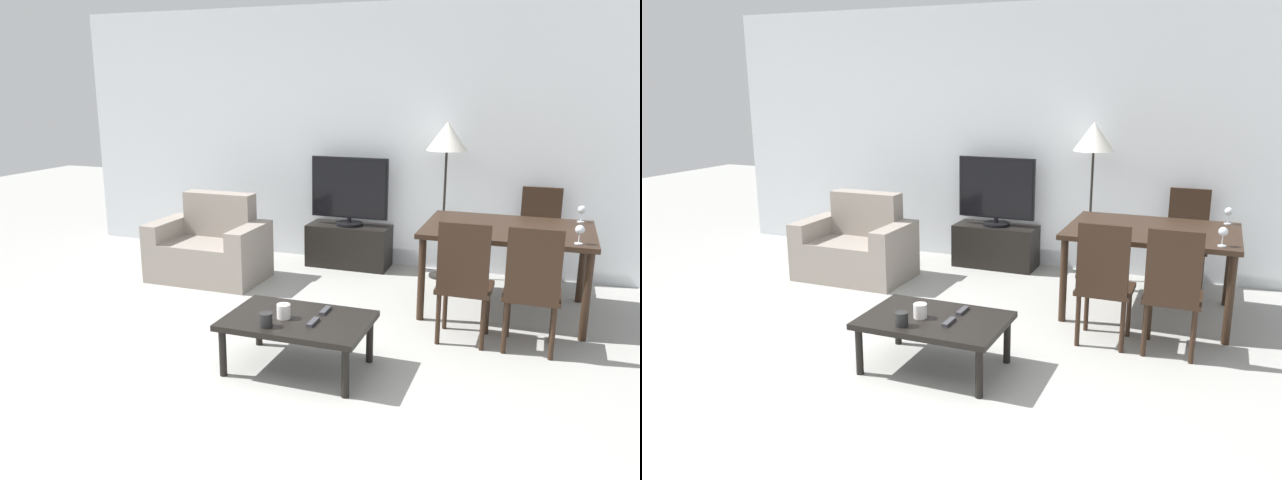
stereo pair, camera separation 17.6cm
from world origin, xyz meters
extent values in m
plane|color=#9E9E99|center=(0.00, 0.00, 0.00)|extent=(18.00, 18.00, 0.00)
cube|color=silver|center=(0.00, 3.46, 1.35)|extent=(6.80, 0.06, 2.70)
cube|color=gray|center=(-1.23, 2.27, 0.20)|extent=(0.73, 0.70, 0.39)
cube|color=gray|center=(-1.23, 2.52, 0.61)|extent=(0.73, 0.20, 0.44)
cube|color=gray|center=(-1.69, 2.27, 0.29)|extent=(0.18, 0.70, 0.57)
cube|color=gray|center=(-0.77, 2.27, 0.29)|extent=(0.18, 0.70, 0.57)
cube|color=black|center=(-0.06, 3.19, 0.22)|extent=(0.87, 0.39, 0.45)
cylinder|color=black|center=(-0.06, 3.19, 0.46)|extent=(0.29, 0.29, 0.03)
cylinder|color=black|center=(-0.06, 3.19, 0.50)|extent=(0.04, 0.04, 0.05)
cube|color=black|center=(-0.06, 3.19, 0.85)|extent=(0.82, 0.04, 0.64)
cube|color=black|center=(-0.06, 3.17, 0.85)|extent=(0.79, 0.01, 0.60)
cube|color=black|center=(0.38, 0.69, 0.35)|extent=(0.97, 0.66, 0.04)
cylinder|color=black|center=(-0.05, 0.42, 0.16)|extent=(0.05, 0.05, 0.33)
cylinder|color=black|center=(0.80, 0.42, 0.16)|extent=(0.05, 0.05, 0.33)
cylinder|color=black|center=(-0.05, 0.97, 0.16)|extent=(0.05, 0.05, 0.33)
cylinder|color=black|center=(0.80, 0.97, 0.16)|extent=(0.05, 0.05, 0.33)
cube|color=black|center=(1.60, 2.36, 0.72)|extent=(1.37, 1.04, 0.04)
cylinder|color=black|center=(0.97, 1.89, 0.35)|extent=(0.06, 0.06, 0.70)
cylinder|color=black|center=(2.22, 1.89, 0.35)|extent=(0.06, 0.06, 0.70)
cylinder|color=black|center=(0.97, 2.82, 0.35)|extent=(0.06, 0.06, 0.70)
cylinder|color=black|center=(2.22, 2.82, 0.35)|extent=(0.06, 0.06, 0.70)
cube|color=black|center=(1.36, 1.60, 0.41)|extent=(0.40, 0.40, 0.04)
cylinder|color=black|center=(1.20, 1.77, 0.20)|extent=(0.04, 0.04, 0.40)
cylinder|color=black|center=(1.52, 1.77, 0.20)|extent=(0.04, 0.04, 0.40)
cylinder|color=black|center=(1.20, 1.44, 0.20)|extent=(0.04, 0.04, 0.40)
cylinder|color=black|center=(1.52, 1.44, 0.20)|extent=(0.04, 0.04, 0.40)
cube|color=black|center=(1.36, 1.42, 0.69)|extent=(0.37, 0.04, 0.51)
cube|color=black|center=(1.84, 3.11, 0.41)|extent=(0.40, 0.40, 0.04)
cylinder|color=black|center=(1.67, 2.95, 0.20)|extent=(0.04, 0.04, 0.40)
cylinder|color=black|center=(2.00, 2.95, 0.20)|extent=(0.04, 0.04, 0.40)
cylinder|color=black|center=(1.67, 3.27, 0.20)|extent=(0.04, 0.04, 0.40)
cylinder|color=black|center=(2.00, 3.27, 0.20)|extent=(0.04, 0.04, 0.40)
cube|color=black|center=(1.84, 3.29, 0.69)|extent=(0.37, 0.04, 0.51)
cube|color=black|center=(1.84, 1.60, 0.41)|extent=(0.40, 0.40, 0.04)
cylinder|color=black|center=(1.67, 1.77, 0.20)|extent=(0.04, 0.04, 0.40)
cylinder|color=black|center=(2.00, 1.77, 0.20)|extent=(0.04, 0.04, 0.40)
cylinder|color=black|center=(1.67, 1.44, 0.20)|extent=(0.04, 0.04, 0.40)
cylinder|color=black|center=(2.00, 1.44, 0.20)|extent=(0.04, 0.04, 0.40)
cube|color=black|center=(1.84, 1.42, 0.69)|extent=(0.37, 0.04, 0.51)
cylinder|color=black|center=(0.93, 3.13, 0.01)|extent=(0.24, 0.24, 0.02)
cylinder|color=black|center=(0.93, 3.13, 0.65)|extent=(0.02, 0.02, 1.25)
cone|color=white|center=(0.93, 3.13, 1.41)|extent=(0.39, 0.39, 0.27)
cube|color=#38383D|center=(0.51, 0.87, 0.38)|extent=(0.04, 0.15, 0.02)
cube|color=#38383D|center=(0.51, 0.64, 0.38)|extent=(0.04, 0.15, 0.02)
cylinder|color=black|center=(0.24, 0.48, 0.41)|extent=(0.09, 0.09, 0.09)
cylinder|color=white|center=(0.29, 0.66, 0.42)|extent=(0.09, 0.09, 0.10)
cylinder|color=silver|center=(2.13, 1.95, 0.74)|extent=(0.06, 0.06, 0.01)
cylinder|color=silver|center=(2.13, 1.95, 0.78)|extent=(0.01, 0.01, 0.07)
sphere|color=silver|center=(2.13, 1.95, 0.85)|extent=(0.07, 0.07, 0.07)
cylinder|color=silver|center=(2.17, 2.78, 0.74)|extent=(0.06, 0.06, 0.01)
cylinder|color=silver|center=(2.17, 2.78, 0.78)|extent=(0.01, 0.01, 0.07)
sphere|color=silver|center=(2.17, 2.78, 0.85)|extent=(0.07, 0.07, 0.07)
camera|label=1|loc=(1.89, -2.95, 1.89)|focal=35.00mm
camera|label=2|loc=(2.05, -2.88, 1.89)|focal=35.00mm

